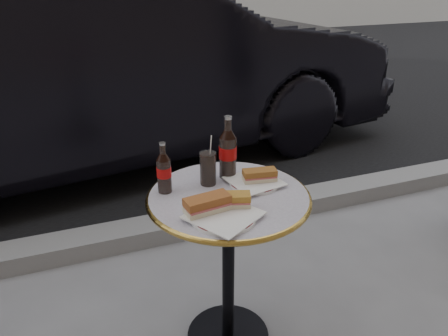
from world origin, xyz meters
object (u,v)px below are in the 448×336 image
object	(u,v)px
plate_left	(223,217)
plate_right	(254,183)
bistro_table	(228,273)
cola_bottle_left	(164,167)
cola_glass	(208,168)
parked_car	(109,66)
cola_bottle_right	(228,147)

from	to	relation	value
plate_left	plate_right	bearing A→B (deg)	44.28
bistro_table	plate_right	world-z (taller)	plate_right
cola_bottle_left	plate_left	bearing A→B (deg)	-62.13
cola_glass	parked_car	bearing A→B (deg)	92.78
parked_car	cola_glass	bearing A→B (deg)	174.22
plate_left	cola_glass	size ratio (longest dim) A/B	1.69
plate_left	bistro_table	bearing A→B (deg)	62.91
bistro_table	cola_bottle_left	distance (m)	0.53
cola_bottle_right	cola_glass	size ratio (longest dim) A/B	1.94
plate_left	cola_bottle_left	xyz separation A→B (m)	(-0.14, 0.26, 0.09)
bistro_table	parked_car	distance (m)	2.30
plate_left	plate_right	xyz separation A→B (m)	(0.20, 0.20, -0.00)
cola_bottle_left	cola_bottle_right	xyz separation A→B (m)	(0.27, 0.04, 0.03)
bistro_table	parked_car	xyz separation A→B (m)	(-0.15, 2.26, 0.42)
bistro_table	cola_glass	xyz separation A→B (m)	(-0.04, 0.11, 0.43)
cola_bottle_left	parked_car	xyz separation A→B (m)	(0.07, 2.15, -0.05)
cola_bottle_right	parked_car	xyz separation A→B (m)	(-0.20, 2.12, -0.08)
cola_bottle_right	cola_glass	world-z (taller)	cola_bottle_right
plate_right	cola_bottle_left	world-z (taller)	cola_bottle_left
plate_right	cola_bottle_left	distance (m)	0.36
cola_glass	plate_left	bearing A→B (deg)	-97.62
plate_left	cola_bottle_right	bearing A→B (deg)	66.37
bistro_table	parked_car	world-z (taller)	parked_car
bistro_table	cola_bottle_right	world-z (taller)	cola_bottle_right
plate_right	cola_bottle_right	world-z (taller)	cola_bottle_right
bistro_table	plate_left	distance (m)	0.41
plate_right	cola_bottle_left	size ratio (longest dim) A/B	0.99
cola_bottle_right	cola_glass	bearing A→B (deg)	-160.19
bistro_table	plate_left	xyz separation A→B (m)	(-0.08, -0.15, 0.37)
plate_left	parked_car	size ratio (longest dim) A/B	0.05
plate_left	cola_bottle_left	size ratio (longest dim) A/B	1.12
plate_left	cola_glass	world-z (taller)	cola_glass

